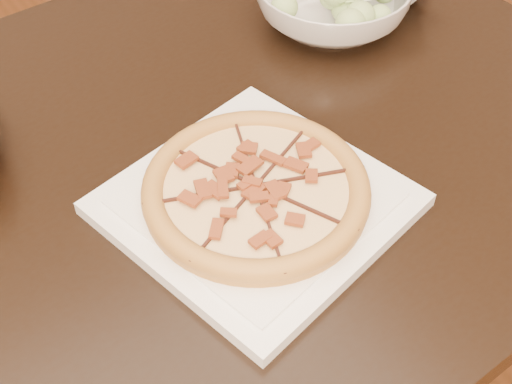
{
  "coord_description": "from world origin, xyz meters",
  "views": [
    {
      "loc": [
        -0.09,
        -0.52,
        1.38
      ],
      "look_at": [
        0.22,
        -0.04,
        0.78
      ],
      "focal_mm": 50.0,
      "sensor_mm": 36.0,
      "label": 1
    }
  ],
  "objects_px": {
    "plate": "(256,203)",
    "pizza": "(256,190)",
    "dining_table": "(149,230)",
    "salad_bowl": "(332,3)"
  },
  "relations": [
    {
      "from": "plate",
      "to": "salad_bowl",
      "type": "height_order",
      "value": "salad_bowl"
    },
    {
      "from": "plate",
      "to": "salad_bowl",
      "type": "bearing_deg",
      "value": 40.45
    },
    {
      "from": "pizza",
      "to": "plate",
      "type": "bearing_deg",
      "value": -81.17
    },
    {
      "from": "plate",
      "to": "pizza",
      "type": "bearing_deg",
      "value": 98.83
    },
    {
      "from": "salad_bowl",
      "to": "plate",
      "type": "bearing_deg",
      "value": -139.55
    },
    {
      "from": "plate",
      "to": "pizza",
      "type": "distance_m",
      "value": 0.02
    },
    {
      "from": "dining_table",
      "to": "salad_bowl",
      "type": "relative_size",
      "value": 5.98
    },
    {
      "from": "dining_table",
      "to": "plate",
      "type": "bearing_deg",
      "value": -53.89
    },
    {
      "from": "dining_table",
      "to": "plate",
      "type": "relative_size",
      "value": 3.93
    },
    {
      "from": "salad_bowl",
      "to": "pizza",
      "type": "bearing_deg",
      "value": -139.55
    }
  ]
}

